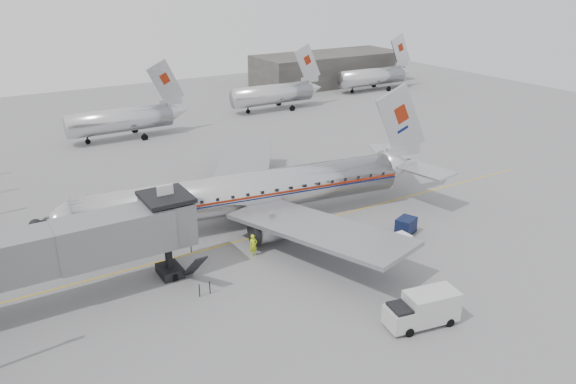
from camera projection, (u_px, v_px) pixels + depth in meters
name	position (u px, v px, depth m)	size (l,w,h in m)	color
ground	(299.00, 263.00, 44.16)	(160.00, 160.00, 0.00)	slate
hangar	(328.00, 69.00, 112.41)	(30.00, 12.00, 6.00)	#373432
apron_line	(292.00, 227.00, 50.37)	(0.15, 60.00, 0.01)	gold
jet_bridge	(60.00, 249.00, 37.47)	(21.00, 6.20, 7.10)	slate
distant_aircraft_near	(121.00, 119.00, 75.60)	(16.39, 3.20, 10.26)	silver
distant_aircraft_mid	(273.00, 93.00, 91.35)	(16.39, 3.20, 10.26)	silver
distant_aircraft_far	(372.00, 76.00, 106.13)	(16.39, 3.20, 10.26)	silver
airliner	(253.00, 192.00, 50.49)	(36.57, 33.68, 11.60)	silver
service_van	(423.00, 309.00, 36.17)	(5.08, 2.70, 2.27)	#B9B9BB
baggage_cart_navy	(406.00, 226.00, 48.86)	(2.26, 2.01, 1.47)	#0D1534
baggage_cart_white	(399.00, 243.00, 45.69)	(1.91, 1.48, 1.47)	silver
ramp_worker	(253.00, 245.00, 45.00)	(0.68, 0.45, 1.86)	#C3E41A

